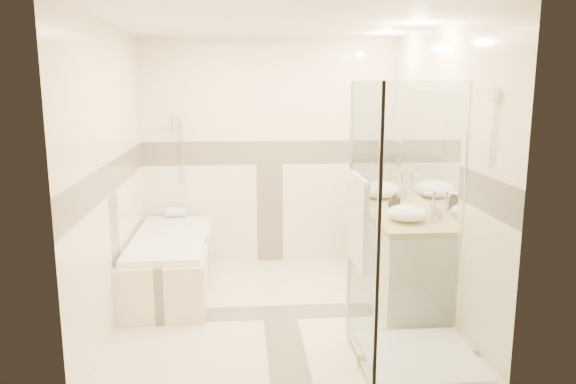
{
  "coord_description": "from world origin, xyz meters",
  "views": [
    {
      "loc": [
        -0.32,
        -4.71,
        2.04
      ],
      "look_at": [
        0.1,
        0.25,
        1.05
      ],
      "focal_mm": 35.0,
      "sensor_mm": 36.0,
      "label": 1
    }
  ],
  "objects": [
    {
      "name": "vessel_sink_near",
      "position": [
        1.1,
        0.88,
        0.94
      ],
      "size": [
        0.44,
        0.44,
        0.18
      ],
      "primitive_type": "ellipsoid",
      "color": "white",
      "rests_on": "vanity"
    },
    {
      "name": "rolled_towel",
      "position": [
        -1.04,
        1.4,
        0.61
      ],
      "size": [
        0.24,
        0.11,
        0.11
      ],
      "primitive_type": "cylinder",
      "rotation": [
        0.0,
        1.57,
        0.0
      ],
      "color": "silver",
      "rests_on": "bathtub"
    },
    {
      "name": "faucet_far",
      "position": [
        1.32,
        -0.12,
        1.0
      ],
      "size": [
        0.11,
        0.03,
        0.26
      ],
      "color": "silver",
      "rests_on": "vanity"
    },
    {
      "name": "shower_enclosure",
      "position": [
        0.83,
        -0.97,
        0.51
      ],
      "size": [
        0.96,
        0.93,
        2.04
      ],
      "color": "beige",
      "rests_on": "ground"
    },
    {
      "name": "vessel_sink_far",
      "position": [
        1.1,
        -0.12,
        0.92
      ],
      "size": [
        0.36,
        0.36,
        0.14
      ],
      "primitive_type": "ellipsoid",
      "color": "white",
      "rests_on": "vanity"
    },
    {
      "name": "amenity_bottle_a",
      "position": [
        1.1,
        0.27,
        0.94
      ],
      "size": [
        0.09,
        0.1,
        0.18
      ],
      "primitive_type": "imported",
      "rotation": [
        0.0,
        0.0,
        -0.2
      ],
      "color": "black",
      "rests_on": "vanity"
    },
    {
      "name": "amenity_bottle_b",
      "position": [
        1.1,
        0.33,
        0.92
      ],
      "size": [
        0.14,
        0.14,
        0.14
      ],
      "primitive_type": "imported",
      "rotation": [
        0.0,
        0.0,
        0.42
      ],
      "color": "black",
      "rests_on": "vanity"
    },
    {
      "name": "bathtub",
      "position": [
        -1.02,
        0.65,
        0.31
      ],
      "size": [
        0.75,
        1.7,
        0.56
      ],
      "color": "beige",
      "rests_on": "ground"
    },
    {
      "name": "folded_towels",
      "position": [
        1.1,
        1.02,
        0.89
      ],
      "size": [
        0.16,
        0.24,
        0.07
      ],
      "primitive_type": "cube",
      "rotation": [
        0.0,
        0.0,
        0.14
      ],
      "color": "silver",
      "rests_on": "vanity"
    },
    {
      "name": "room",
      "position": [
        0.06,
        0.01,
        1.26
      ],
      "size": [
        2.82,
        3.02,
        2.52
      ],
      "color": "beige",
      "rests_on": "ground"
    },
    {
      "name": "faucet_near",
      "position": [
        1.32,
        0.88,
        1.0
      ],
      "size": [
        0.1,
        0.03,
        0.26
      ],
      "color": "silver",
      "rests_on": "vanity"
    },
    {
      "name": "vanity",
      "position": [
        1.12,
        0.3,
        0.43
      ],
      "size": [
        0.58,
        1.62,
        0.85
      ],
      "color": "white",
      "rests_on": "ground"
    }
  ]
}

